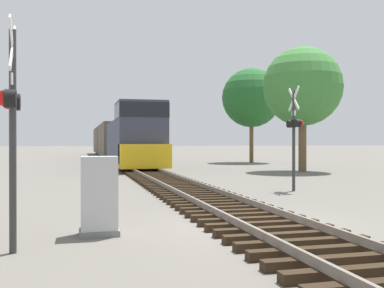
# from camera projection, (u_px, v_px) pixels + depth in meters

# --- Properties ---
(ground_plane) EXTENTS (400.00, 400.00, 0.00)m
(ground_plane) POSITION_uv_depth(u_px,v_px,m) (258.00, 226.00, 10.03)
(ground_plane) COLOR #666059
(rail_track_bed) EXTENTS (2.60, 160.00, 0.31)m
(rail_track_bed) POSITION_uv_depth(u_px,v_px,m) (258.00, 220.00, 10.03)
(rail_track_bed) COLOR black
(rail_track_bed) RESTS_ON ground
(freight_train) EXTENTS (3.09, 50.30, 4.46)m
(freight_train) POSITION_uv_depth(u_px,v_px,m) (114.00, 141.00, 50.31)
(freight_train) COLOR #33384C
(freight_train) RESTS_ON ground
(crossing_signal_near) EXTENTS (0.35, 1.00, 3.96)m
(crossing_signal_near) POSITION_uv_depth(u_px,v_px,m) (11.00, 114.00, 7.61)
(crossing_signal_near) COLOR #333333
(crossing_signal_near) RESTS_ON ground
(crossing_signal_far) EXTENTS (0.35, 1.00, 4.01)m
(crossing_signal_far) POSITION_uv_depth(u_px,v_px,m) (294.00, 128.00, 17.24)
(crossing_signal_far) COLOR #333333
(crossing_signal_far) RESTS_ON ground
(relay_cabinet) EXTENTS (0.80, 0.62, 1.60)m
(relay_cabinet) POSITION_uv_depth(u_px,v_px,m) (99.00, 196.00, 9.10)
(relay_cabinet) COLOR slate
(relay_cabinet) RESTS_ON ground
(tree_far_right) EXTENTS (5.03, 5.03, 7.95)m
(tree_far_right) POSITION_uv_depth(u_px,v_px,m) (302.00, 87.00, 28.58)
(tree_far_right) COLOR brown
(tree_far_right) RESTS_ON ground
(tree_mid_background) EXTENTS (5.38, 5.38, 8.61)m
(tree_mid_background) POSITION_uv_depth(u_px,v_px,m) (251.00, 98.00, 40.87)
(tree_mid_background) COLOR brown
(tree_mid_background) RESTS_ON ground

